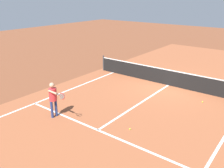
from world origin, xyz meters
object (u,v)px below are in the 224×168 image
(net, at_px, (169,77))
(player_near, at_px, (53,96))
(tennis_ball_near_net, at_px, (202,102))
(tennis_ball_mid_court, at_px, (130,129))

(net, xyz_separation_m, player_near, (-2.22, -6.70, 0.49))
(player_near, relative_size, tennis_ball_near_net, 24.03)
(tennis_ball_mid_court, bearing_deg, player_near, -161.11)
(net, distance_m, tennis_ball_near_net, 2.76)
(net, distance_m, tennis_ball_mid_court, 5.71)
(tennis_ball_mid_court, bearing_deg, net, 100.04)
(player_near, bearing_deg, tennis_ball_near_net, 49.61)
(player_near, distance_m, tennis_ball_near_net, 7.23)
(tennis_ball_mid_court, xyz_separation_m, tennis_ball_near_net, (1.43, 4.36, 0.00))
(player_near, bearing_deg, tennis_ball_mid_court, 18.89)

